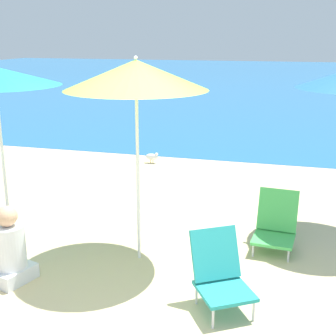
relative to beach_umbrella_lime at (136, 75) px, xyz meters
name	(u,v)px	position (x,y,z in m)	size (l,w,h in m)	color
ground_plane	(137,325)	(0.42, -1.29, -2.14)	(60.00, 60.00, 0.00)	#D1BA89
sea_water	(279,79)	(0.42, 24.67, -2.13)	(60.00, 40.00, 0.01)	#23669E
beach_umbrella_lime	(136,75)	(0.00, 0.00, 0.00)	(1.57, 1.57, 2.34)	white
beach_chair_teal	(220,273)	(1.08, -0.76, -1.78)	(0.73, 0.77, 0.74)	silver
beach_chair_green	(276,224)	(1.53, 0.72, -1.83)	(0.53, 0.64, 0.71)	silver
person_seated_near	(10,251)	(-1.14, -0.88, -1.79)	(0.47, 0.51, 0.85)	silver
seagull	(152,157)	(-1.14, 4.12, -2.00)	(0.27, 0.11, 0.23)	gold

